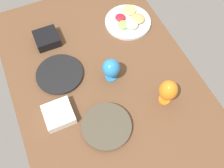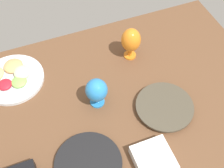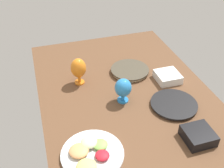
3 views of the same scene
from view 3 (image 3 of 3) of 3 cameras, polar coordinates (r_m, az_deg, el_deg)
The scene contains 8 objects.
ground_plane at distance 165.66cm, azimuth 3.31°, elevation -3.21°, with size 160.00×104.00×4.00cm, color brown.
dinner_plate_left at distance 160.94cm, azimuth 12.93°, elevation -4.24°, with size 27.13×27.13×2.09cm.
dinner_plate_right at distance 184.69cm, azimuth 3.79°, elevation 2.84°, with size 26.00×26.00×2.87cm.
fruit_platter at distance 131.81cm, azimuth -4.43°, elevation -14.38°, with size 30.14×30.14×5.26cm.
hurricane_glass_blue at distance 155.49cm, azimuth 2.37°, elevation -0.91°, with size 9.89×9.89×15.31cm.
hurricane_glass_orange at distance 170.30cm, azimuth -7.10°, elevation 3.26°, with size 9.75×9.75×17.94cm.
square_bowl_black at distance 143.44cm, azimuth 17.79°, elevation -10.25°, with size 14.36×14.36×5.92cm.
square_bowl_white at distance 179.82cm, azimuth 11.69°, elevation 1.58°, with size 14.91×14.91×5.25cm.
Camera 3 is at (-118.51, 46.54, 103.98)cm, focal length 43.28 mm.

